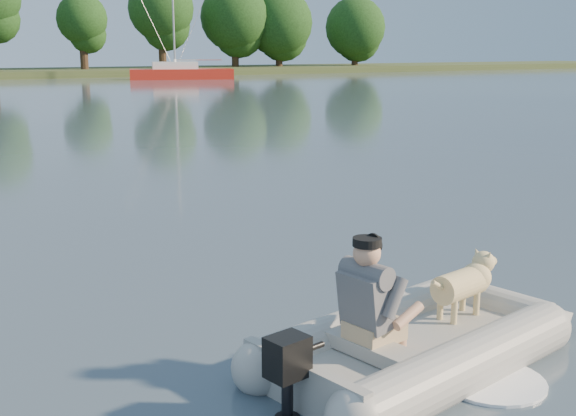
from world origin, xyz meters
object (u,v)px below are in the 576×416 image
dog (459,290)px  sailboat (180,73)px  dinghy (423,300)px  man (367,296)px

dog → sailboat: 53.50m
dinghy → sailboat: sailboat is taller
sailboat → man: bearing=-92.2°
dog → dinghy: bearing=-175.4°
dinghy → dog: 0.58m
dinghy → sailboat: 53.83m
man → dog: size_ratio=1.16×
dinghy → dog: dinghy is taller
dog → sailboat: (16.29, 50.96, 0.03)m
dog → sailboat: bearing=59.4°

